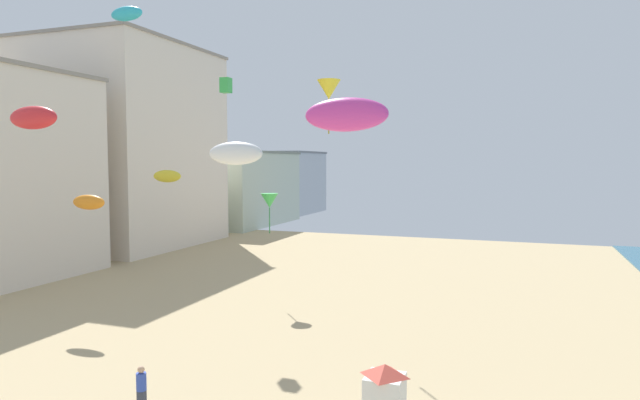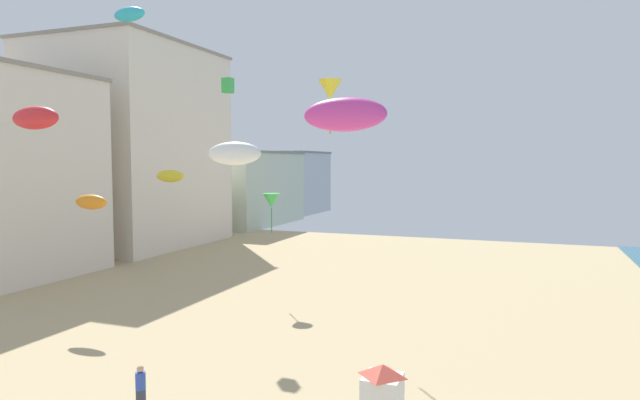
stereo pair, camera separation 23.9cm
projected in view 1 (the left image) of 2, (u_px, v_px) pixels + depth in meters
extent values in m
cube|color=silver|center=(126.00, 148.00, 56.24)|extent=(14.18, 16.81, 19.86)
cube|color=gray|center=(123.00, 49.00, 55.54)|extent=(14.47, 17.15, 0.30)
cube|color=#B7C6B2|center=(227.00, 189.00, 75.84)|extent=(14.43, 17.84, 9.67)
cube|color=slate|center=(226.00, 153.00, 75.50)|extent=(14.72, 18.20, 0.30)
cube|color=#ADB7C1|center=(280.00, 183.00, 92.73)|extent=(11.94, 12.81, 9.98)
cube|color=slate|center=(280.00, 152.00, 92.38)|extent=(12.18, 13.07, 0.30)
cylinder|color=#334CB2|center=(141.00, 382.00, 18.51)|extent=(0.34, 0.34, 0.60)
sphere|color=tan|center=(141.00, 370.00, 18.48)|extent=(0.24, 0.24, 0.24)
cube|color=white|center=(385.00, 392.00, 16.24)|extent=(1.10, 1.10, 1.00)
pyramid|color=#D14C3D|center=(385.00, 370.00, 16.19)|extent=(1.10, 1.10, 0.35)
cone|color=yellow|center=(329.00, 90.00, 28.97)|extent=(1.25, 1.25, 1.02)
cylinder|color=#A49220|center=(329.00, 117.00, 29.07)|extent=(0.07, 0.07, 1.82)
ellipsoid|color=#2DB7CC|center=(127.00, 14.00, 33.13)|extent=(2.26, 0.63, 0.88)
ellipsoid|color=red|center=(33.00, 118.00, 23.97)|extent=(2.62, 0.73, 1.02)
ellipsoid|color=#DB3D9E|center=(346.00, 115.00, 18.06)|extent=(2.87, 0.80, 1.12)
cone|color=green|center=(269.00, 201.00, 34.05)|extent=(1.09, 1.09, 0.89)
cylinder|color=#277C35|center=(270.00, 220.00, 34.14)|extent=(0.06, 0.06, 1.59)
ellipsoid|color=yellow|center=(167.00, 176.00, 40.60)|extent=(2.38, 0.66, 0.93)
ellipsoid|color=white|center=(236.00, 153.00, 18.06)|extent=(1.97, 0.55, 0.76)
ellipsoid|color=orange|center=(89.00, 202.00, 29.80)|extent=(2.11, 0.59, 0.82)
cube|color=green|center=(226.00, 85.00, 31.84)|extent=(0.55, 0.55, 0.87)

